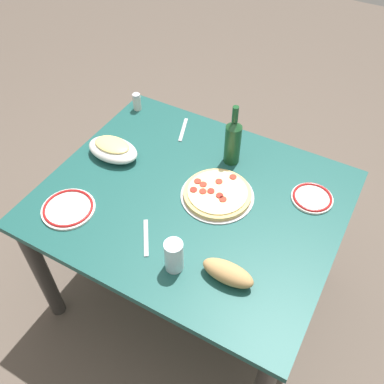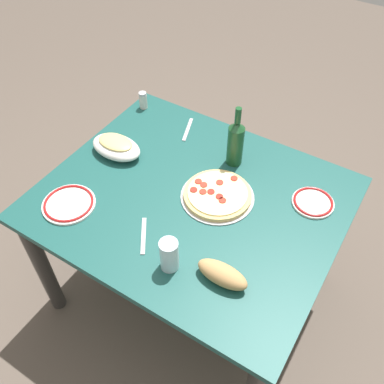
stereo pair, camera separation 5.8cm
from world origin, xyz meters
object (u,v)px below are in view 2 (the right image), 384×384
object	(u,v)px
pepperoni_pizza	(217,195)
bread_loaf	(222,274)
baked_pasta_dish	(116,146)
wine_bottle	(236,142)
spice_shaker	(143,100)
water_glass	(169,255)
side_plate_far	(69,204)
side_plate_near	(313,202)
dining_table	(192,215)

from	to	relation	value
pepperoni_pizza	bread_loaf	distance (m)	0.39
pepperoni_pizza	baked_pasta_dish	size ratio (longest dim) A/B	1.26
wine_bottle	spice_shaker	xyz separation A→B (m)	(-0.58, 0.11, -0.07)
water_glass	bread_loaf	bearing A→B (deg)	14.19
bread_loaf	wine_bottle	bearing A→B (deg)	114.26
baked_pasta_dish	side_plate_far	world-z (taller)	baked_pasta_dish
side_plate_near	bread_loaf	distance (m)	0.52
dining_table	side_plate_far	distance (m)	0.51
water_glass	bread_loaf	xyz separation A→B (m)	(0.19, 0.05, -0.03)
dining_table	side_plate_near	xyz separation A→B (m)	(0.43, 0.23, 0.12)
wine_bottle	side_plate_far	size ratio (longest dim) A/B	1.35
side_plate_near	spice_shaker	distance (m)	0.98
pepperoni_pizza	baked_pasta_dish	xyz separation A→B (m)	(-0.52, -0.01, 0.03)
water_glass	wine_bottle	bearing A→B (deg)	96.00
side_plate_near	spice_shaker	world-z (taller)	spice_shaker
pepperoni_pizza	side_plate_near	bearing A→B (deg)	26.68
side_plate_far	dining_table	bearing A→B (deg)	37.07
side_plate_near	bread_loaf	bearing A→B (deg)	-105.41
side_plate_near	bread_loaf	xyz separation A→B (m)	(-0.14, -0.50, 0.03)
side_plate_far	bread_loaf	size ratio (longest dim) A/B	1.13
baked_pasta_dish	water_glass	world-z (taller)	water_glass
baked_pasta_dish	wine_bottle	bearing A→B (deg)	25.66
dining_table	side_plate_far	xyz separation A→B (m)	(-0.39, -0.30, 0.12)
pepperoni_pizza	water_glass	bearing A→B (deg)	-86.96
baked_pasta_dish	side_plate_far	size ratio (longest dim) A/B	1.12
baked_pasta_dish	dining_table	bearing A→B (deg)	-6.50
baked_pasta_dish	water_glass	bearing A→B (deg)	-34.68
water_glass	spice_shaker	size ratio (longest dim) A/B	1.53
water_glass	bread_loaf	distance (m)	0.19
baked_pasta_dish	water_glass	xyz separation A→B (m)	(0.54, -0.37, 0.03)
baked_pasta_dish	bread_loaf	distance (m)	0.79
baked_pasta_dish	bread_loaf	bearing A→B (deg)	-24.17
water_glass	spice_shaker	bearing A→B (deg)	131.88
wine_bottle	bread_loaf	size ratio (longest dim) A/B	1.52
bread_loaf	spice_shaker	size ratio (longest dim) A/B	2.17
baked_pasta_dish	wine_bottle	world-z (taller)	wine_bottle
pepperoni_pizza	side_plate_far	world-z (taller)	pepperoni_pizza
pepperoni_pizza	bread_loaf	bearing A→B (deg)	-58.03
pepperoni_pizza	side_plate_far	bearing A→B (deg)	-143.85
bread_loaf	water_glass	bearing A→B (deg)	-165.81
water_glass	side_plate_near	world-z (taller)	water_glass
baked_pasta_dish	spice_shaker	distance (m)	0.36
side_plate_far	bread_loaf	world-z (taller)	bread_loaf
dining_table	water_glass	xyz separation A→B (m)	(0.11, -0.32, 0.18)
baked_pasta_dish	spice_shaker	world-z (taller)	spice_shaker
dining_table	wine_bottle	world-z (taller)	wine_bottle
wine_bottle	bread_loaf	xyz separation A→B (m)	(0.25, -0.55, -0.08)
spice_shaker	wine_bottle	bearing A→B (deg)	-11.29
water_glass	side_plate_far	world-z (taller)	water_glass
spice_shaker	dining_table	bearing A→B (deg)	-36.35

